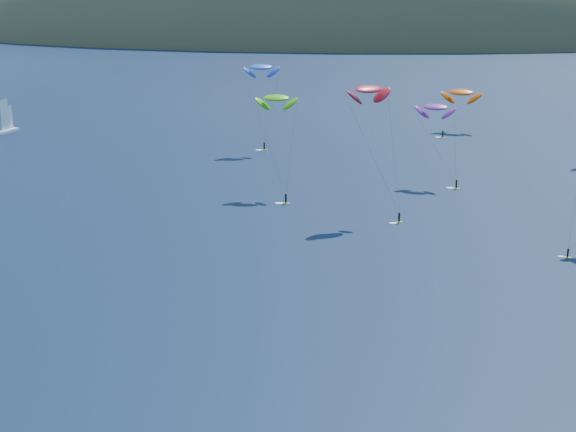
# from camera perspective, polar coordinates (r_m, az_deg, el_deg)

# --- Properties ---
(island) EXTENTS (730.00, 300.00, 210.00)m
(island) POSITION_cam_1_polar(r_m,az_deg,el_deg) (605.45, 6.18, 11.87)
(island) COLOR #3D3526
(island) RESTS_ON ground
(sailboat) EXTENTS (9.29, 8.31, 11.09)m
(sailboat) POSITION_cam_1_polar(r_m,az_deg,el_deg) (249.12, -19.31, 5.84)
(sailboat) COLOR silver
(sailboat) RESTS_ON ground
(kitesurfer_3) EXTENTS (8.66, 13.46, 22.34)m
(kitesurfer_3) POSITION_cam_1_polar(r_m,az_deg,el_deg) (170.89, -0.83, 8.38)
(kitesurfer_3) COLOR #C2EE1A
(kitesurfer_3) RESTS_ON ground
(kitesurfer_4) EXTENTS (9.82, 6.48, 24.05)m
(kitesurfer_4) POSITION_cam_1_polar(r_m,az_deg,el_deg) (211.40, -1.90, 10.54)
(kitesurfer_4) COLOR #C2EE1A
(kitesurfer_4) RESTS_ON ground
(kitesurfer_6) EXTENTS (9.97, 9.64, 19.18)m
(kitesurfer_6) POSITION_cam_1_polar(r_m,az_deg,el_deg) (181.36, 10.47, 7.62)
(kitesurfer_6) COLOR #C2EE1A
(kitesurfer_6) RESTS_ON ground
(kitesurfer_9) EXTENTS (12.01, 11.36, 26.82)m
(kitesurfer_9) POSITION_cam_1_polar(r_m,az_deg,el_deg) (154.36, 5.75, 8.95)
(kitesurfer_9) COLOR #C2EE1A
(kitesurfer_9) RESTS_ON ground
(kitesurfer_11) EXTENTS (12.86, 15.16, 14.39)m
(kitesurfer_11) POSITION_cam_1_polar(r_m,az_deg,el_deg) (242.10, 12.23, 8.60)
(kitesurfer_11) COLOR #C2EE1A
(kitesurfer_11) RESTS_ON ground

